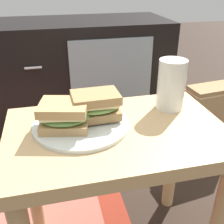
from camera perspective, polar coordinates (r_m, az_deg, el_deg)
The scene contains 7 objects.
side_table at distance 0.74m, azimuth 1.00°, elevation -9.65°, with size 0.56×0.36×0.46m.
tv_cabinet at distance 1.61m, azimuth -6.08°, elevation 8.50°, with size 0.96×0.46×0.58m.
plate at distance 0.70m, azimuth -6.52°, elevation -2.58°, with size 0.25×0.25×0.01m, color silver.
sandwich_front at distance 0.67m, azimuth -10.06°, elevation -0.70°, with size 0.14×0.12×0.07m.
sandwich_back at distance 0.69m, azimuth -3.46°, elevation 1.45°, with size 0.13×0.10×0.07m.
beer_glass at distance 0.78m, azimuth 12.37°, elevation 5.55°, with size 0.08×0.08×0.14m.
paper_bag at distance 1.37m, azimuth 19.49°, elevation -1.91°, with size 0.25×0.15×0.36m.
Camera 1 is at (-0.15, -0.57, 0.81)m, focal length 43.34 mm.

